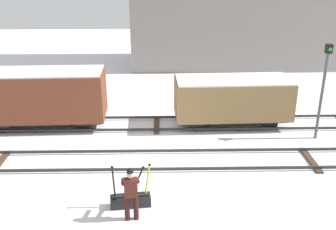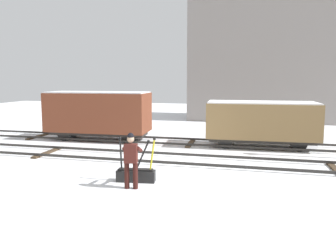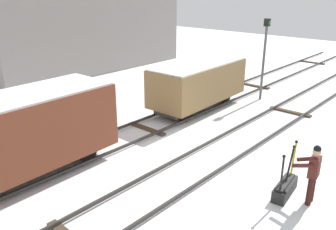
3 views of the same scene
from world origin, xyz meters
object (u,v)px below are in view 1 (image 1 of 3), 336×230
(switch_lever_frame, at_px, (131,199))
(freight_car_mid_siding, at_px, (43,96))
(rail_worker, at_px, (131,191))
(signal_post, at_px, (324,83))
(freight_car_back_track, at_px, (232,99))

(switch_lever_frame, distance_m, freight_car_mid_siding, 7.68)
(switch_lever_frame, xyz_separation_m, freight_car_mid_siding, (-4.28, 6.26, 1.24))
(rail_worker, distance_m, freight_car_mid_siding, 8.18)
(signal_post, height_order, freight_car_back_track, signal_post)
(rail_worker, height_order, freight_car_back_track, freight_car_back_track)
(rail_worker, bearing_deg, signal_post, 28.84)
(freight_car_mid_siding, bearing_deg, signal_post, -8.94)
(signal_post, height_order, freight_car_mid_siding, signal_post)
(freight_car_back_track, bearing_deg, switch_lever_frame, -125.59)
(freight_car_mid_siding, bearing_deg, switch_lever_frame, -57.49)
(freight_car_back_track, bearing_deg, rail_worker, -122.62)
(freight_car_back_track, bearing_deg, signal_post, -25.43)
(freight_car_mid_siding, bearing_deg, rail_worker, -59.63)
(switch_lever_frame, bearing_deg, freight_car_back_track, 49.19)
(rail_worker, bearing_deg, freight_car_back_track, 52.17)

